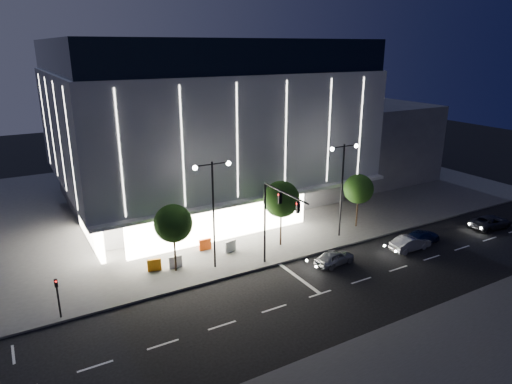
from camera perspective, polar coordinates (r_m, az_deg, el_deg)
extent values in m
plane|color=black|center=(34.68, 3.80, -12.32)|extent=(160.00, 160.00, 0.00)
cube|color=#474747|center=(56.23, -5.48, -0.20)|extent=(70.00, 40.00, 0.15)
cube|color=#474747|center=(30.68, 25.56, -18.53)|extent=(70.00, 10.00, 0.15)
cube|color=#4C4C51|center=(54.91, -7.44, 1.39)|extent=(28.00, 21.00, 4.00)
cube|color=#949599|center=(51.47, -6.90, 8.87)|extent=(30.00, 25.00, 11.00)
cube|color=black|center=(50.87, -7.20, 16.68)|extent=(29.40, 24.50, 3.00)
cube|color=white|center=(42.22, -4.20, -3.61)|extent=(18.00, 0.40, 3.60)
cube|color=white|center=(44.05, -20.08, -3.77)|extent=(0.40, 10.00, 3.60)
cube|color=#949599|center=(41.98, 0.02, -0.63)|extent=(30.00, 2.00, 0.30)
cube|color=white|center=(40.41, 0.18, 6.56)|extent=(24.00, 0.06, 10.00)
cube|color=#4C4C51|center=(66.13, 11.28, 6.68)|extent=(16.00, 20.00, 10.00)
cylinder|color=black|center=(37.27, 1.11, -4.06)|extent=(0.18, 0.18, 7.00)
cylinder|color=black|center=(33.78, 3.67, -0.13)|extent=(0.14, 5.80, 0.14)
cube|color=black|center=(34.52, 3.02, -0.77)|extent=(0.28, 0.18, 0.85)
cube|color=black|center=(32.64, 5.29, -1.93)|extent=(0.28, 0.18, 0.85)
sphere|color=#FF0C0C|center=(34.36, 2.86, -0.33)|extent=(0.14, 0.14, 0.14)
cylinder|color=black|center=(36.17, -5.32, -3.14)|extent=(0.16, 0.16, 9.00)
cylinder|color=black|center=(34.60, -6.57, 3.33)|extent=(1.40, 0.10, 0.10)
cylinder|color=black|center=(35.15, -4.48, 3.62)|extent=(1.40, 0.10, 0.10)
sphere|color=white|center=(34.36, -7.64, 3.01)|extent=(0.36, 0.36, 0.36)
sphere|color=white|center=(35.47, -3.45, 3.61)|extent=(0.36, 0.36, 0.36)
cylinder|color=black|center=(42.86, 10.66, 0.00)|extent=(0.16, 0.16, 9.00)
cylinder|color=black|center=(41.32, 10.25, 5.54)|extent=(1.40, 0.10, 0.10)
cylinder|color=black|center=(42.22, 11.72, 5.71)|extent=(1.40, 0.10, 0.10)
sphere|color=white|center=(40.91, 9.49, 5.31)|extent=(0.36, 0.36, 0.36)
sphere|color=white|center=(42.70, 12.42, 5.66)|extent=(0.36, 0.36, 0.36)
cylinder|color=black|center=(33.41, -23.47, -12.20)|extent=(0.12, 0.12, 3.00)
cube|color=black|center=(32.86, -23.73, -10.38)|extent=(0.22, 0.16, 0.55)
sphere|color=#FF0C0C|center=(32.69, -23.74, -10.23)|extent=(0.10, 0.10, 0.10)
cylinder|color=black|center=(37.03, -10.11, -7.22)|extent=(0.16, 0.16, 3.78)
sphere|color=#18390F|center=(36.12, -10.30, -3.88)|extent=(3.02, 3.02, 3.02)
sphere|color=#18390F|center=(36.58, -9.92, -4.48)|extent=(2.16, 2.16, 2.16)
sphere|color=#18390F|center=(36.03, -10.57, -4.51)|extent=(1.94, 1.94, 1.94)
cylinder|color=black|center=(41.03, 3.12, -4.19)|extent=(0.16, 0.16, 4.06)
sphere|color=#18390F|center=(40.16, 3.18, -0.89)|extent=(3.25, 3.25, 3.25)
sphere|color=#18390F|center=(40.67, 3.37, -1.52)|extent=(2.32, 2.32, 2.32)
sphere|color=#18390F|center=(40.03, 2.99, -1.48)|extent=(2.09, 2.09, 2.09)
cylinder|color=black|center=(46.33, 12.52, -2.26)|extent=(0.16, 0.16, 3.64)
sphere|color=#18390F|center=(45.62, 12.70, 0.38)|extent=(2.91, 2.91, 2.91)
sphere|color=#18390F|center=(46.11, 12.77, -0.12)|extent=(2.08, 2.08, 2.08)
sphere|color=#18390F|center=(45.45, 12.57, -0.09)|extent=(1.87, 1.87, 1.87)
imported|color=#9A9DA1|center=(38.77, 9.80, -8.08)|extent=(3.82, 1.89, 1.25)
imported|color=silver|center=(43.05, 18.71, -6.07)|extent=(3.98, 1.44, 1.30)
imported|color=#14224D|center=(44.71, 19.92, -5.34)|extent=(4.49, 2.32, 1.25)
imported|color=#333338|center=(51.21, 27.26, -3.35)|extent=(4.69, 2.41, 1.27)
cube|color=orange|center=(37.86, -12.60, -8.88)|extent=(1.13, 0.46, 1.00)
cube|color=white|center=(38.05, -10.06, -8.58)|extent=(1.10, 0.27, 1.00)
cube|color=#DB420C|center=(40.78, -6.37, -6.53)|extent=(1.11, 0.28, 1.00)
cube|color=silver|center=(40.28, -3.25, -6.77)|extent=(1.13, 0.50, 1.00)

